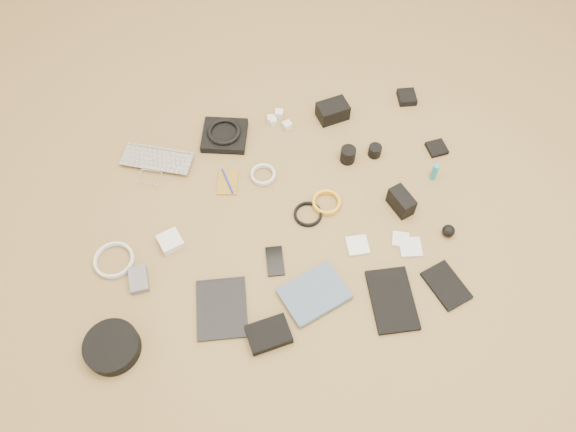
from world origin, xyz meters
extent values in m
cube|color=olive|center=(0.00, 0.00, -0.02)|extent=(4.00, 4.00, 0.04)
imported|color=#BAB9BE|center=(-0.45, 0.35, 0.01)|extent=(0.34, 0.30, 0.02)
cube|color=black|center=(-0.14, 0.45, 0.02)|extent=(0.22, 0.21, 0.03)
torus|color=black|center=(-0.14, 0.45, 0.04)|extent=(0.18, 0.18, 0.02)
cube|color=silver|center=(0.06, 0.49, 0.01)|extent=(0.04, 0.04, 0.03)
cube|color=silver|center=(0.12, 0.44, 0.02)|extent=(0.04, 0.04, 0.03)
cube|color=silver|center=(0.10, 0.51, 0.02)|extent=(0.04, 0.04, 0.03)
cube|color=silver|center=(0.07, 0.48, 0.01)|extent=(0.03, 0.03, 0.03)
cube|color=black|center=(0.32, 0.46, 0.04)|extent=(0.14, 0.11, 0.07)
cube|color=black|center=(0.66, 0.49, 0.01)|extent=(0.08, 0.09, 0.03)
cube|color=olive|center=(-0.17, 0.22, 0.00)|extent=(0.10, 0.14, 0.01)
cylinder|color=#161CB5|center=(-0.17, 0.22, 0.01)|extent=(0.03, 0.12, 0.01)
torus|color=silver|center=(-0.03, 0.22, 0.01)|extent=(0.12, 0.12, 0.01)
cylinder|color=black|center=(0.32, 0.23, 0.03)|extent=(0.06, 0.06, 0.07)
cylinder|color=black|center=(0.44, 0.23, 0.02)|extent=(0.06, 0.06, 0.05)
cube|color=black|center=(0.70, 0.20, 0.01)|extent=(0.08, 0.08, 0.02)
cube|color=silver|center=(-0.42, 0.00, 0.02)|extent=(0.10, 0.10, 0.03)
torus|color=silver|center=(-0.63, -0.03, 0.01)|extent=(0.15, 0.15, 0.01)
torus|color=black|center=(0.10, 0.00, 0.00)|extent=(0.14, 0.14, 0.01)
torus|color=gold|center=(0.19, 0.04, 0.01)|extent=(0.12, 0.12, 0.01)
cube|color=black|center=(0.46, -0.04, 0.04)|extent=(0.09, 0.12, 0.08)
cylinder|color=teal|center=(0.63, 0.07, 0.04)|extent=(0.03, 0.03, 0.08)
cube|color=#5B5B60|center=(-0.55, -0.13, 0.01)|extent=(0.07, 0.10, 0.03)
cube|color=black|center=(-0.28, -0.30, 0.01)|extent=(0.20, 0.24, 0.01)
cube|color=black|center=(-0.06, -0.16, 0.00)|extent=(0.07, 0.12, 0.01)
cube|color=silver|center=(0.25, -0.17, 0.01)|extent=(0.08, 0.08, 0.01)
cube|color=silver|center=(0.42, -0.18, 0.00)|extent=(0.08, 0.08, 0.01)
cube|color=silver|center=(0.44, -0.22, 0.01)|extent=(0.09, 0.09, 0.01)
sphere|color=black|center=(0.60, -0.19, 0.02)|extent=(0.06, 0.06, 0.05)
cylinder|color=black|center=(-0.65, -0.36, 0.03)|extent=(0.21, 0.21, 0.05)
cube|color=black|center=(-0.14, -0.43, 0.02)|extent=(0.15, 0.12, 0.04)
imported|color=#41556F|center=(0.07, -0.40, 0.01)|extent=(0.26, 0.22, 0.02)
cube|color=black|center=(0.31, -0.40, 0.01)|extent=(0.17, 0.25, 0.02)
cube|color=black|center=(0.51, -0.39, 0.01)|extent=(0.15, 0.19, 0.01)
camera|label=1|loc=(-0.21, -1.06, 1.84)|focal=35.00mm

